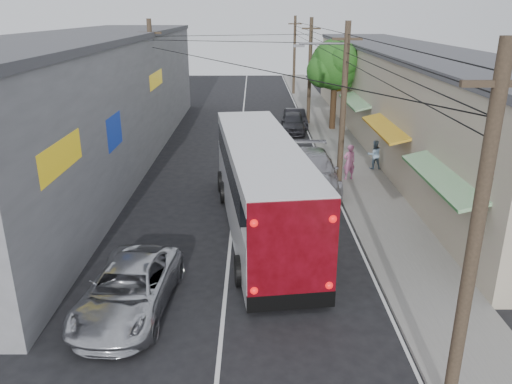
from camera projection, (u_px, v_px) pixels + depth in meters
ground at (219, 354)px, 12.97m from camera, size 120.00×120.00×0.00m
sidewalk at (341, 150)px, 31.79m from camera, size 3.00×80.00×0.12m
building_right at (407, 96)px, 32.64m from camera, size 7.09×40.00×6.25m
building_left at (90, 99)px, 28.60m from camera, size 7.20×36.00×7.25m
utility_poles at (289, 85)px, 30.69m from camera, size 11.80×45.28×8.00m
street_tree at (336, 66)px, 35.87m from camera, size 4.40×4.00×6.60m
coach_bus at (261, 184)px, 19.91m from camera, size 4.18×12.86×3.64m
jeepney at (129, 290)px, 14.60m from camera, size 2.73×5.28×1.42m
parked_suv at (311, 171)px, 24.91m from camera, size 2.60×6.20×1.79m
parked_car_mid at (293, 123)px, 36.49m from camera, size 1.96×4.37×1.46m
parked_car_far at (295, 118)px, 38.14m from camera, size 1.63×4.18×1.36m
pedestrian_near at (349, 162)px, 25.82m from camera, size 0.77×0.63×1.84m
pedestrian_far at (374, 154)px, 27.61m from camera, size 0.85×0.70×1.61m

